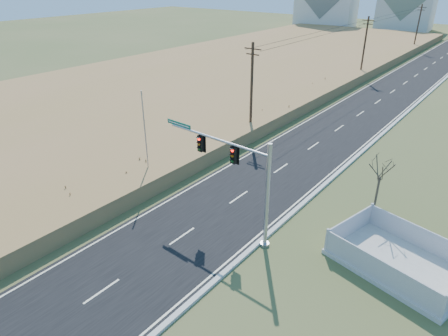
# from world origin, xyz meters

# --- Properties ---
(ground) EXTENTS (260.00, 260.00, 0.00)m
(ground) POSITION_xyz_m (0.00, 0.00, 0.00)
(ground) COLOR #425127
(ground) RESTS_ON ground
(road) EXTENTS (8.00, 180.00, 0.06)m
(road) POSITION_xyz_m (0.00, 50.00, 0.03)
(road) COLOR black
(road) RESTS_ON ground
(curb) EXTENTS (0.30, 180.00, 0.18)m
(curb) POSITION_xyz_m (4.15, 50.00, 0.09)
(curb) COLOR #B2AFA8
(curb) RESTS_ON ground
(reed_marsh) EXTENTS (38.00, 110.00, 1.30)m
(reed_marsh) POSITION_xyz_m (-24.00, 40.00, 0.65)
(reed_marsh) COLOR olive
(reed_marsh) RESTS_ON ground
(utility_pole_near) EXTENTS (1.80, 0.26, 9.00)m
(utility_pole_near) POSITION_xyz_m (-6.50, 15.00, 4.68)
(utility_pole_near) COLOR #422D1E
(utility_pole_near) RESTS_ON ground
(utility_pole_mid) EXTENTS (1.80, 0.26, 9.00)m
(utility_pole_mid) POSITION_xyz_m (-6.50, 45.00, 4.68)
(utility_pole_mid) COLOR #422D1E
(utility_pole_mid) RESTS_ON ground
(utility_pole_far) EXTENTS (1.80, 0.26, 9.00)m
(utility_pole_far) POSITION_xyz_m (-6.50, 75.00, 4.68)
(utility_pole_far) COLOR #422D1E
(utility_pole_far) RESTS_ON ground
(condo_nnw) EXTENTS (14.93, 11.17, 17.03)m
(condo_nnw) POSITION_xyz_m (-18.00, 108.00, 6.94)
(condo_nnw) COLOR silver
(condo_nnw) RESTS_ON ground
(traffic_signal_mast) EXTENTS (8.31, 0.75, 6.62)m
(traffic_signal_mast) POSITION_xyz_m (2.66, 0.52, 4.12)
(traffic_signal_mast) COLOR #9EA0A5
(traffic_signal_mast) RESTS_ON ground
(fence_enclosure) EXTENTS (7.83, 6.18, 1.59)m
(fence_enclosure) POSITION_xyz_m (11.43, 3.34, 0.30)
(fence_enclosure) COLOR #B7B5AD
(fence_enclosure) RESTS_ON ground
(open_sign) EXTENTS (0.54, 0.19, 0.68)m
(open_sign) POSITION_xyz_m (8.00, 2.00, 0.36)
(open_sign) COLOR white
(open_sign) RESTS_ON ground
(flagpole) EXTENTS (0.33, 0.33, 7.26)m
(flagpole) POSITION_xyz_m (-7.00, 1.78, 2.90)
(flagpole) COLOR #B7B5AD
(flagpole) RESTS_ON ground
(bare_tree) EXTENTS (1.79, 1.79, 4.75)m
(bare_tree) POSITION_xyz_m (8.64, 7.13, 3.83)
(bare_tree) COLOR #4C3F33
(bare_tree) RESTS_ON ground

